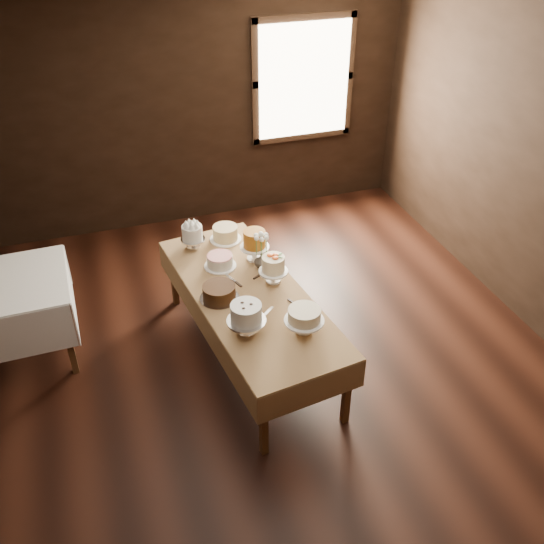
{
  "coord_description": "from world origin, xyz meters",
  "views": [
    {
      "loc": [
        -1.28,
        -3.66,
        3.73
      ],
      "look_at": [
        0.0,
        0.2,
        0.95
      ],
      "focal_mm": 39.96,
      "sensor_mm": 36.0,
      "label": 1
    }
  ],
  "objects_px": {
    "cake_meringue": "(193,238)",
    "cake_lattice": "(220,262)",
    "cake_server_a": "(268,311)",
    "cake_chocolate": "(219,293)",
    "cake_server_c": "(231,278)",
    "cake_server_b": "(302,309)",
    "cake_cream": "(304,321)",
    "cake_flowers": "(273,270)",
    "side_table": "(11,292)",
    "flower_vase": "(262,261)",
    "cake_speckled": "(225,234)",
    "cake_caramel": "(255,247)",
    "cake_swirl": "(246,320)",
    "cake_server_d": "(266,271)",
    "display_table": "(249,298)"
  },
  "relations": [
    {
      "from": "cake_meringue",
      "to": "cake_flowers",
      "type": "distance_m",
      "value": 0.93
    },
    {
      "from": "side_table",
      "to": "cake_server_c",
      "type": "relative_size",
      "value": 4.03
    },
    {
      "from": "cake_chocolate",
      "to": "cake_meringue",
      "type": "bearing_deg",
      "value": 92.36
    },
    {
      "from": "side_table",
      "to": "cake_cream",
      "type": "xyz_separation_m",
      "value": [
        2.18,
        -1.26,
        0.09
      ]
    },
    {
      "from": "side_table",
      "to": "cake_server_a",
      "type": "distance_m",
      "value": 2.2
    },
    {
      "from": "cake_swirl",
      "to": "cake_speckled",
      "type": "bearing_deg",
      "value": 81.96
    },
    {
      "from": "cake_cream",
      "to": "cake_server_b",
      "type": "xyz_separation_m",
      "value": [
        0.09,
        0.27,
        -0.1
      ]
    },
    {
      "from": "cake_lattice",
      "to": "cake_server_b",
      "type": "relative_size",
      "value": 1.36
    },
    {
      "from": "side_table",
      "to": "cake_server_b",
      "type": "relative_size",
      "value": 4.03
    },
    {
      "from": "cake_speckled",
      "to": "flower_vase",
      "type": "bearing_deg",
      "value": -71.58
    },
    {
      "from": "cake_server_c",
      "to": "flower_vase",
      "type": "distance_m",
      "value": 0.33
    },
    {
      "from": "cake_server_a",
      "to": "cake_chocolate",
      "type": "bearing_deg",
      "value": 97.57
    },
    {
      "from": "cake_speckled",
      "to": "cake_flowers",
      "type": "bearing_deg",
      "value": -74.87
    },
    {
      "from": "cake_swirl",
      "to": "cake_server_a",
      "type": "bearing_deg",
      "value": 39.6
    },
    {
      "from": "side_table",
      "to": "flower_vase",
      "type": "distance_m",
      "value": 2.16
    },
    {
      "from": "cake_lattice",
      "to": "cake_cream",
      "type": "relative_size",
      "value": 0.92
    },
    {
      "from": "display_table",
      "to": "side_table",
      "type": "height_order",
      "value": "side_table"
    },
    {
      "from": "cake_meringue",
      "to": "cake_caramel",
      "type": "xyz_separation_m",
      "value": [
        0.49,
        -0.37,
        0.02
      ]
    },
    {
      "from": "cake_speckled",
      "to": "cake_server_d",
      "type": "distance_m",
      "value": 0.68
    },
    {
      "from": "cake_meringue",
      "to": "cake_server_c",
      "type": "bearing_deg",
      "value": -71.43
    },
    {
      "from": "display_table",
      "to": "cake_server_a",
      "type": "bearing_deg",
      "value": -75.51
    },
    {
      "from": "cake_caramel",
      "to": "cake_flowers",
      "type": "distance_m",
      "value": 0.39
    },
    {
      "from": "cake_meringue",
      "to": "flower_vase",
      "type": "distance_m",
      "value": 0.73
    },
    {
      "from": "cake_flowers",
      "to": "flower_vase",
      "type": "distance_m",
      "value": 0.25
    },
    {
      "from": "cake_server_d",
      "to": "flower_vase",
      "type": "distance_m",
      "value": 0.11
    },
    {
      "from": "cake_flowers",
      "to": "flower_vase",
      "type": "height_order",
      "value": "cake_flowers"
    },
    {
      "from": "cake_swirl",
      "to": "cake_cream",
      "type": "distance_m",
      "value": 0.44
    },
    {
      "from": "cake_caramel",
      "to": "cake_server_a",
      "type": "relative_size",
      "value": 1.27
    },
    {
      "from": "cake_meringue",
      "to": "cake_server_b",
      "type": "xyz_separation_m",
      "value": [
        0.64,
        -1.21,
        -0.11
      ]
    },
    {
      "from": "cake_caramel",
      "to": "cake_flowers",
      "type": "xyz_separation_m",
      "value": [
        0.05,
        -0.39,
        -0.02
      ]
    },
    {
      "from": "cake_flowers",
      "to": "side_table",
      "type": "bearing_deg",
      "value": 165.89
    },
    {
      "from": "cake_cream",
      "to": "flower_vase",
      "type": "height_order",
      "value": "cake_cream"
    },
    {
      "from": "cake_caramel",
      "to": "cake_server_a",
      "type": "distance_m",
      "value": 0.8
    },
    {
      "from": "cake_meringue",
      "to": "cake_flowers",
      "type": "xyz_separation_m",
      "value": [
        0.54,
        -0.76,
        0.0
      ]
    },
    {
      "from": "cake_speckled",
      "to": "cake_flowers",
      "type": "xyz_separation_m",
      "value": [
        0.22,
        -0.8,
        0.05
      ]
    },
    {
      "from": "cake_meringue",
      "to": "cake_lattice",
      "type": "bearing_deg",
      "value": -67.47
    },
    {
      "from": "cake_speckled",
      "to": "cake_meringue",
      "type": "bearing_deg",
      "value": -172.38
    },
    {
      "from": "side_table",
      "to": "cake_server_d",
      "type": "xyz_separation_m",
      "value": [
        2.15,
        -0.38,
        -0.0
      ]
    },
    {
      "from": "cake_caramel",
      "to": "cake_server_d",
      "type": "height_order",
      "value": "cake_caramel"
    },
    {
      "from": "cake_server_a",
      "to": "flower_vase",
      "type": "height_order",
      "value": "flower_vase"
    },
    {
      "from": "cake_swirl",
      "to": "cake_server_c",
      "type": "bearing_deg",
      "value": 84.38
    },
    {
      "from": "cake_server_c",
      "to": "cake_meringue",
      "type": "bearing_deg",
      "value": 0.02
    },
    {
      "from": "cake_speckled",
      "to": "cake_server_c",
      "type": "distance_m",
      "value": 0.66
    },
    {
      "from": "cake_speckled",
      "to": "flower_vase",
      "type": "xyz_separation_m",
      "value": [
        0.19,
        -0.56,
        0.0
      ]
    },
    {
      "from": "cake_lattice",
      "to": "cake_cream",
      "type": "distance_m",
      "value": 1.15
    },
    {
      "from": "flower_vase",
      "to": "cake_cream",
      "type": "bearing_deg",
      "value": -87.45
    },
    {
      "from": "cake_meringue",
      "to": "cake_server_b",
      "type": "bearing_deg",
      "value": -61.93
    },
    {
      "from": "cake_chocolate",
      "to": "cake_swirl",
      "type": "relative_size",
      "value": 1.26
    },
    {
      "from": "cake_server_c",
      "to": "cake_lattice",
      "type": "bearing_deg",
      "value": -7.74
    },
    {
      "from": "cake_server_b",
      "to": "cake_lattice",
      "type": "bearing_deg",
      "value": -174.86
    }
  ]
}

